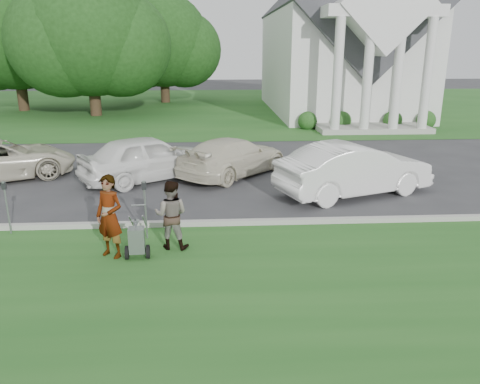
{
  "coord_description": "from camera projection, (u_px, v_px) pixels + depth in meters",
  "views": [
    {
      "loc": [
        0.09,
        -10.97,
        4.48
      ],
      "look_at": [
        0.71,
        0.0,
        1.09
      ],
      "focal_mm": 35.0,
      "sensor_mm": 36.0,
      "label": 1
    }
  ],
  "objects": [
    {
      "name": "parking_meter_near",
      "position": [
        145.0,
        203.0,
        11.21
      ],
      "size": [
        0.11,
        0.1,
        1.47
      ],
      "color": "gray",
      "rests_on": "ground"
    },
    {
      "name": "ground",
      "position": [
        212.0,
        234.0,
        11.78
      ],
      "size": [
        120.0,
        120.0,
        0.0
      ],
      "primitive_type": "plane",
      "color": "#333335",
      "rests_on": "ground"
    },
    {
      "name": "church",
      "position": [
        340.0,
        26.0,
        32.56
      ],
      "size": [
        9.19,
        19.0,
        24.1
      ],
      "color": "white",
      "rests_on": "ground"
    },
    {
      "name": "curb",
      "position": [
        212.0,
        223.0,
        12.28
      ],
      "size": [
        80.0,
        0.18,
        0.15
      ],
      "primitive_type": "cube",
      "color": "#9E9E93",
      "rests_on": "ground"
    },
    {
      "name": "church_lawn",
      "position": [
        212.0,
        106.0,
        37.54
      ],
      "size": [
        80.0,
        30.0,
        0.01
      ],
      "primitive_type": "cube",
      "color": "#21551D",
      "rests_on": "ground"
    },
    {
      "name": "tree_left",
      "position": [
        89.0,
        38.0,
        30.82
      ],
      "size": [
        10.63,
        8.4,
        9.71
      ],
      "color": "#332316",
      "rests_on": "ground"
    },
    {
      "name": "grass_strip",
      "position": [
        212.0,
        293.0,
        8.92
      ],
      "size": [
        80.0,
        7.0,
        0.01
      ],
      "primitive_type": "cube",
      "color": "#21551D",
      "rests_on": "ground"
    },
    {
      "name": "person_left",
      "position": [
        110.0,
        217.0,
        10.23
      ],
      "size": [
        0.81,
        0.72,
        1.87
      ],
      "primitive_type": "imported",
      "rotation": [
        0.0,
        0.0,
        -0.51
      ],
      "color": "#999999",
      "rests_on": "ground"
    },
    {
      "name": "car_c",
      "position": [
        233.0,
        157.0,
        17.03
      ],
      "size": [
        4.61,
        4.82,
        1.38
      ],
      "primitive_type": "imported",
      "rotation": [
        0.0,
        0.0,
        2.41
      ],
      "color": "beige",
      "rests_on": "ground"
    },
    {
      "name": "striping_cart",
      "position": [
        137.0,
        241.0,
        10.28
      ],
      "size": [
        0.55,
        1.07,
        0.98
      ],
      "rotation": [
        0.0,
        0.0,
        0.07
      ],
      "color": "black",
      "rests_on": "ground"
    },
    {
      "name": "parking_meter_far",
      "position": [
        6.0,
        201.0,
        11.52
      ],
      "size": [
        0.1,
        0.09,
        1.37
      ],
      "color": "gray",
      "rests_on": "ground"
    },
    {
      "name": "tree_back",
      "position": [
        163.0,
        45.0,
        38.78
      ],
      "size": [
        9.61,
        7.6,
        8.89
      ],
      "color": "#332316",
      "rests_on": "ground"
    },
    {
      "name": "car_b",
      "position": [
        148.0,
        158.0,
        16.33
      ],
      "size": [
        5.02,
        4.18,
        1.62
      ],
      "primitive_type": "imported",
      "rotation": [
        0.0,
        0.0,
        2.14
      ],
      "color": "white",
      "rests_on": "ground"
    },
    {
      "name": "tree_far",
      "position": [
        13.0,
        30.0,
        33.18
      ],
      "size": [
        11.64,
        9.2,
        10.73
      ],
      "color": "#332316",
      "rests_on": "ground"
    },
    {
      "name": "car_d",
      "position": [
        354.0,
        169.0,
        14.72
      ],
      "size": [
        5.3,
        3.37,
        1.65
      ],
      "primitive_type": "imported",
      "rotation": [
        0.0,
        0.0,
        1.93
      ],
      "color": "white",
      "rests_on": "ground"
    },
    {
      "name": "person_right",
      "position": [
        171.0,
        215.0,
        10.72
      ],
      "size": [
        0.88,
        0.74,
        1.62
      ],
      "primitive_type": "imported",
      "rotation": [
        0.0,
        0.0,
        2.97
      ],
      "color": "#999999",
      "rests_on": "ground"
    }
  ]
}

